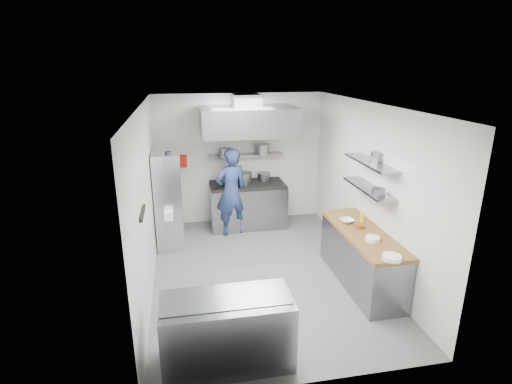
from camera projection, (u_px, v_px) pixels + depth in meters
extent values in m
plane|color=#4B4B4E|center=(263.00, 273.00, 6.78)|extent=(5.00, 5.00, 0.00)
plane|color=silver|center=(264.00, 105.00, 5.91)|extent=(5.00, 5.00, 0.00)
cube|color=white|center=(240.00, 159.00, 8.68)|extent=(3.60, 2.80, 0.02)
cube|color=white|center=(313.00, 271.00, 4.01)|extent=(3.60, 2.80, 0.02)
cube|color=white|center=(147.00, 201.00, 6.03)|extent=(2.80, 5.00, 0.02)
cube|color=white|center=(368.00, 188.00, 6.66)|extent=(2.80, 5.00, 0.02)
cube|color=gray|center=(248.00, 206.00, 8.62)|extent=(1.60, 0.80, 0.90)
cube|color=black|center=(247.00, 185.00, 8.47)|extent=(1.57, 0.78, 0.06)
cylinder|color=slate|center=(229.00, 178.00, 8.45)|extent=(0.31, 0.31, 0.20)
cylinder|color=slate|center=(243.00, 178.00, 8.43)|extent=(0.36, 0.36, 0.24)
cylinder|color=slate|center=(264.00, 176.00, 8.68)|extent=(0.27, 0.27, 0.16)
cube|color=gray|center=(245.00, 155.00, 8.51)|extent=(1.60, 0.30, 0.04)
cylinder|color=slate|center=(225.00, 153.00, 8.23)|extent=(0.25, 0.25, 0.18)
cylinder|color=slate|center=(262.00, 149.00, 8.44)|extent=(0.29, 0.29, 0.22)
cube|color=gray|center=(249.00, 121.00, 7.88)|extent=(1.90, 1.15, 0.55)
cube|color=slate|center=(247.00, 100.00, 7.98)|extent=(0.55, 0.55, 0.24)
cube|color=red|center=(182.00, 161.00, 8.40)|extent=(0.22, 0.10, 0.26)
imported|color=navy|center=(231.00, 192.00, 8.06)|extent=(0.76, 0.61, 1.81)
cube|color=silver|center=(169.00, 199.00, 7.60)|extent=(0.50, 0.90, 1.85)
cube|color=white|center=(169.00, 215.00, 7.13)|extent=(0.15, 0.18, 0.17)
cube|color=yellow|center=(167.00, 181.00, 7.42)|extent=(0.12, 0.16, 0.14)
cylinder|color=black|center=(168.00, 156.00, 7.15)|extent=(0.12, 0.12, 0.18)
cube|color=black|center=(143.00, 213.00, 5.15)|extent=(0.04, 0.55, 0.05)
cube|color=gray|center=(361.00, 259.00, 6.35)|extent=(0.62, 2.00, 0.84)
cube|color=brown|center=(364.00, 233.00, 6.21)|extent=(0.65, 2.04, 0.06)
cylinder|color=white|center=(392.00, 258.00, 5.30)|extent=(0.25, 0.25, 0.06)
cylinder|color=white|center=(372.00, 239.00, 5.87)|extent=(0.21, 0.21, 0.06)
cylinder|color=#D5713C|center=(359.00, 226.00, 6.33)|extent=(0.16, 0.16, 0.06)
cylinder|color=yellow|center=(362.00, 217.00, 6.52)|extent=(0.05, 0.05, 0.18)
imported|color=white|center=(347.00, 221.00, 6.55)|extent=(0.25, 0.25, 0.05)
cube|color=gray|center=(368.00, 188.00, 6.33)|extent=(0.30, 1.30, 0.04)
cube|color=gray|center=(370.00, 163.00, 6.20)|extent=(0.30, 1.30, 0.04)
cylinder|color=slate|center=(378.00, 192.00, 5.93)|extent=(0.20, 0.20, 0.10)
cylinder|color=slate|center=(379.00, 156.00, 6.22)|extent=(0.25, 0.25, 0.14)
cube|color=gray|center=(227.00, 331.00, 4.63)|extent=(1.50, 0.70, 0.85)
cube|color=silver|center=(227.00, 288.00, 4.32)|extent=(1.47, 0.19, 0.42)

